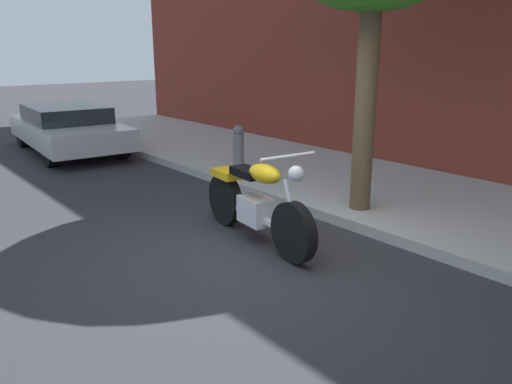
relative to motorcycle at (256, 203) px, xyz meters
The scene contains 5 objects.
ground_plane 0.69m from the motorcycle, 39.10° to the right, with size 60.00×60.00×0.00m, color #28282D.
sidewalk 2.85m from the motorcycle, 82.15° to the left, with size 21.86×3.30×0.14m, color #A1A1A1.
motorcycle is the anchor object (origin of this frame).
parked_car_silver 6.89m from the motorcycle, behind, with size 4.12×2.01×1.03m.
fire_hydrant 3.44m from the motorcycle, 145.93° to the left, with size 0.20×0.20×0.91m.
Camera 1 is at (4.04, -3.34, 2.26)m, focal length 35.42 mm.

